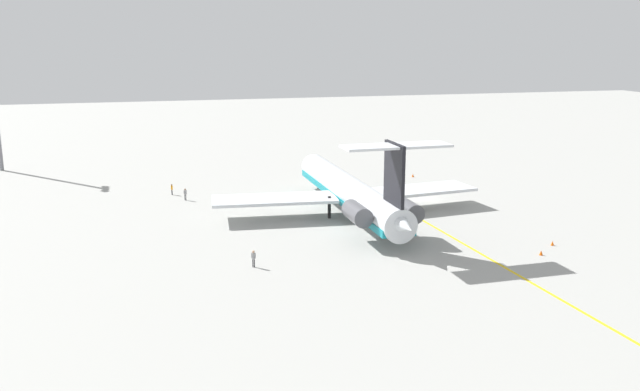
{
  "coord_description": "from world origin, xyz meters",
  "views": [
    {
      "loc": [
        -87.9,
        39.34,
        23.19
      ],
      "look_at": [
        -4.85,
        17.13,
        2.82
      ],
      "focal_mm": 37.82,
      "sensor_mm": 36.0,
      "label": 1
    }
  ],
  "objects": [
    {
      "name": "ground_crew_near_nose",
      "position": [
        8.83,
        33.7,
        1.11
      ],
      "size": [
        0.28,
        0.44,
        1.74
      ],
      "rotation": [
        0.0,
        0.0,
        6.17
      ],
      "color": "black",
      "rests_on": "ground"
    },
    {
      "name": "ground_crew_near_tail",
      "position": [
        -22.54,
        28.94,
        1.14
      ],
      "size": [
        0.29,
        0.44,
        1.8
      ],
      "rotation": [
        0.0,
        0.0,
        2.83
      ],
      "color": "black",
      "rests_on": "ground"
    },
    {
      "name": "safety_cone_wingtip",
      "position": [
        -26.77,
        -1.89,
        0.28
      ],
      "size": [
        0.4,
        0.4,
        0.55
      ],
      "primitive_type": "cone",
      "color": "#EA590F",
      "rests_on": "ground"
    },
    {
      "name": "main_jetliner",
      "position": [
        -6.0,
        13.12,
        3.27
      ],
      "size": [
        41.06,
        36.58,
        11.99
      ],
      "rotation": [
        0.0,
        0.0,
        0.01
      ],
      "color": "silver",
      "rests_on": "ground"
    },
    {
      "name": "safety_cone_nose",
      "position": [
        -24.01,
        -5.12,
        0.28
      ],
      "size": [
        0.4,
        0.4,
        0.55
      ],
      "primitive_type": "cone",
      "color": "#EA590F",
      "rests_on": "ground"
    },
    {
      "name": "ground_crew_portside",
      "position": [
        17.32,
        -0.82,
        1.13
      ],
      "size": [
        0.34,
        0.34,
        1.78
      ],
      "rotation": [
        0.0,
        0.0,
        5.49
      ],
      "color": "black",
      "rests_on": "ground"
    },
    {
      "name": "ground",
      "position": [
        0.0,
        0.0,
        0.0
      ],
      "size": [
        333.47,
        333.47,
        0.0
      ],
      "primitive_type": "plane",
      "color": "#9E9E99"
    },
    {
      "name": "safety_cone_tail",
      "position": [
        15.75,
        -4.64,
        0.28
      ],
      "size": [
        0.4,
        0.4,
        0.55
      ],
      "primitive_type": "cone",
      "color": "#EA590F",
      "rests_on": "ground"
    },
    {
      "name": "ground_crew_starboard",
      "position": [
        12.86,
        35.4,
        1.04
      ],
      "size": [
        0.37,
        0.26,
        1.64
      ],
      "rotation": [
        0.0,
        0.0,
        1.06
      ],
      "color": "black",
      "rests_on": "ground"
    },
    {
      "name": "taxiway_centreline",
      "position": [
        -4.85,
        5.09,
        0.0
      ],
      "size": [
        87.87,
        4.32,
        0.01
      ],
      "primitive_type": "cube",
      "rotation": [
        0.0,
        0.0,
        0.05
      ],
      "color": "gold",
      "rests_on": "ground"
    }
  ]
}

